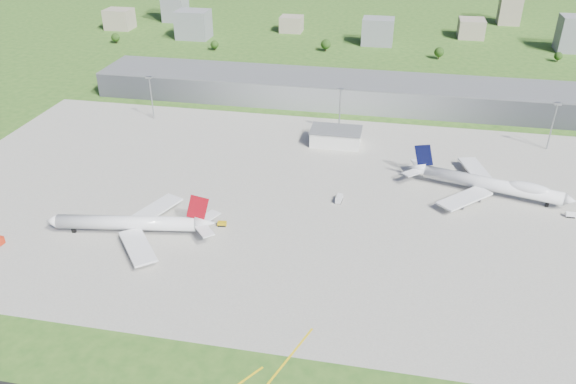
% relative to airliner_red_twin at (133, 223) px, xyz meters
% --- Properties ---
extents(ground, '(1400.00, 1400.00, 0.00)m').
position_rel_airliner_red_twin_xyz_m(ground, '(58.96, 152.06, -4.98)').
color(ground, '#2C571B').
rests_on(ground, ground).
extents(apron, '(360.00, 190.00, 0.08)m').
position_rel_airliner_red_twin_xyz_m(apron, '(68.96, 42.06, -4.94)').
color(apron, gray).
rests_on(apron, ground).
extents(terminal, '(300.00, 42.00, 15.00)m').
position_rel_airliner_red_twin_xyz_m(terminal, '(58.96, 167.06, 2.52)').
color(terminal, gray).
rests_on(terminal, ground).
extents(ops_building, '(26.00, 16.00, 8.00)m').
position_rel_airliner_red_twin_xyz_m(ops_building, '(68.96, 102.06, -0.98)').
color(ops_building, silver).
rests_on(ops_building, ground).
extents(mast_west, '(3.50, 2.00, 25.90)m').
position_rel_airliner_red_twin_xyz_m(mast_west, '(-41.04, 117.06, 12.73)').
color(mast_west, gray).
rests_on(mast_west, ground).
extents(mast_center, '(3.50, 2.00, 25.90)m').
position_rel_airliner_red_twin_xyz_m(mast_center, '(68.96, 117.06, 12.73)').
color(mast_center, gray).
rests_on(mast_center, ground).
extents(mast_east, '(3.50, 2.00, 25.90)m').
position_rel_airliner_red_twin_xyz_m(mast_east, '(178.96, 117.06, 12.73)').
color(mast_east, gray).
rests_on(mast_east, ground).
extents(airliner_red_twin, '(68.02, 52.52, 18.70)m').
position_rel_airliner_red_twin_xyz_m(airliner_red_twin, '(0.00, 0.00, 0.00)').
color(airliner_red_twin, silver).
rests_on(airliner_red_twin, ground).
extents(airliner_blue_quad, '(71.48, 55.05, 18.95)m').
position_rel_airliner_red_twin_xyz_m(airliner_blue_quad, '(143.78, 60.73, 0.28)').
color(airliner_blue_quad, silver).
rests_on(airliner_blue_quad, ground).
extents(tug_yellow, '(3.95, 2.63, 1.83)m').
position_rel_airliner_red_twin_xyz_m(tug_yellow, '(32.92, 12.50, -4.03)').
color(tug_yellow, '#BC960B').
rests_on(tug_yellow, ground).
extents(van_white_near, '(3.01, 5.73, 2.78)m').
position_rel_airliner_red_twin_xyz_m(van_white_near, '(77.87, 41.34, -3.58)').
color(van_white_near, silver).
rests_on(van_white_near, ground).
extents(van_white_far, '(4.05, 2.00, 2.14)m').
position_rel_airliner_red_twin_xyz_m(van_white_far, '(175.14, 47.30, -3.89)').
color(van_white_far, white).
rests_on(van_white_far, ground).
extents(bldg_far_w, '(24.00, 20.00, 18.00)m').
position_rel_airliner_red_twin_xyz_m(bldg_far_w, '(-161.04, 322.06, 4.02)').
color(bldg_far_w, gray).
rests_on(bldg_far_w, ground).
extents(bldg_w, '(28.00, 22.00, 24.00)m').
position_rel_airliner_red_twin_xyz_m(bldg_w, '(-81.04, 302.06, 7.02)').
color(bldg_w, slate).
rests_on(bldg_w, ground).
extents(bldg_cw, '(20.00, 18.00, 14.00)m').
position_rel_airliner_red_twin_xyz_m(bldg_cw, '(-1.04, 342.06, 2.02)').
color(bldg_cw, gray).
rests_on(bldg_cw, ground).
extents(bldg_c, '(26.00, 20.00, 22.00)m').
position_rel_airliner_red_twin_xyz_m(bldg_c, '(78.96, 312.06, 6.02)').
color(bldg_c, slate).
rests_on(bldg_c, ground).
extents(bldg_ce, '(22.00, 24.00, 16.00)m').
position_rel_airliner_red_twin_xyz_m(bldg_ce, '(158.96, 352.06, 3.02)').
color(bldg_ce, gray).
rests_on(bldg_ce, ground).
extents(bldg_tall_e, '(20.00, 18.00, 36.00)m').
position_rel_airliner_red_twin_xyz_m(bldg_tall_e, '(198.96, 412.06, 13.02)').
color(bldg_tall_e, gray).
rests_on(bldg_tall_e, ground).
extents(tree_far_w, '(7.20, 7.20, 8.80)m').
position_rel_airliner_red_twin_xyz_m(tree_far_w, '(-141.04, 272.06, 0.20)').
color(tree_far_w, '#382314').
rests_on(tree_far_w, ground).
extents(tree_w, '(6.75, 6.75, 8.25)m').
position_rel_airliner_red_twin_xyz_m(tree_w, '(-51.04, 267.06, -0.12)').
color(tree_w, '#382314').
rests_on(tree_w, ground).
extents(tree_c, '(8.10, 8.10, 9.90)m').
position_rel_airliner_red_twin_xyz_m(tree_c, '(38.96, 282.06, 0.86)').
color(tree_c, '#382314').
rests_on(tree_c, ground).
extents(tree_e, '(7.65, 7.65, 9.35)m').
position_rel_airliner_red_twin_xyz_m(tree_e, '(128.96, 277.06, 0.53)').
color(tree_e, '#382314').
rests_on(tree_e, ground).
extents(tree_far_e, '(6.30, 6.30, 7.70)m').
position_rel_airliner_red_twin_xyz_m(tree_far_e, '(218.96, 287.06, -0.45)').
color(tree_far_e, '#382314').
rests_on(tree_far_e, ground).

